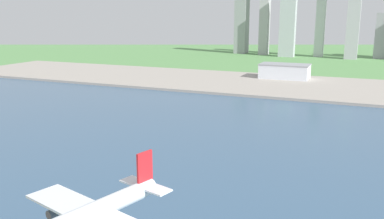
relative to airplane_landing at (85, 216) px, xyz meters
The scene contains 6 objects.
ground_plane 172.78m from the airplane_landing, 90.29° to the left, with size 2400.00×2400.00×0.00m, color #598E4F.
water_bay 114.67m from the airplane_landing, 90.46° to the left, with size 840.00×360.00×0.15m, color #385675.
industrial_pier 360.75m from the airplane_landing, 90.14° to the left, with size 840.00×140.00×2.50m, color #9D958B.
airplane_landing is the anchor object (origin of this frame).
warehouse_main 400.76m from the airplane_landing, 95.68° to the left, with size 53.13×29.14×15.78m.
distant_skyline 685.57m from the airplane_landing, 90.88° to the left, with size 400.98×57.29×156.84m.
Camera 1 is at (45.52, 76.03, 70.60)m, focal length 38.60 mm.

